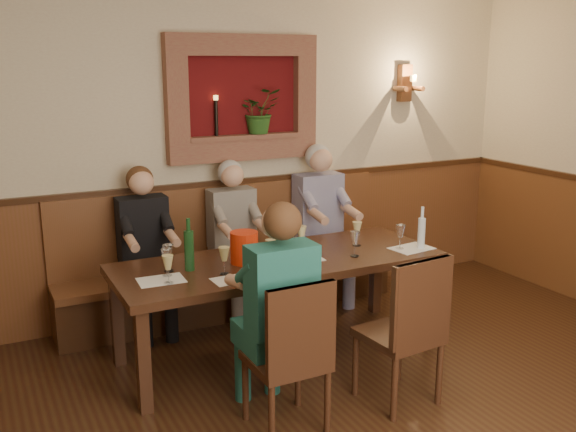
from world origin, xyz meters
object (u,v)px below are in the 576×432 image
person_bench_right (323,238)px  wine_bottle_green_a (281,234)px  person_bench_left (147,266)px  person_chair_front (275,330)px  wine_bottle_green_b (189,249)px  water_bottle (421,232)px  chair_near_right (400,359)px  person_bench_mid (236,254)px  spittoon_bucket (244,247)px  chair_near_left (287,385)px  bench (232,276)px  dining_table (279,268)px

person_bench_right → wine_bottle_green_a: bearing=-136.1°
wine_bottle_green_a → person_bench_left: bearing=136.3°
person_chair_front → wine_bottle_green_b: bearing=107.6°
person_bench_right → person_chair_front: bearing=-127.9°
wine_bottle_green_a → wine_bottle_green_b: size_ratio=1.10×
person_bench_left → person_bench_right: size_ratio=0.94×
person_bench_left → water_bottle: 2.18m
chair_near_right → wine_bottle_green_b: size_ratio=2.72×
person_bench_mid → person_chair_front: size_ratio=0.97×
chair_near_right → water_bottle: size_ratio=3.06×
person_bench_right → person_chair_front: 2.05m
person_bench_left → wine_bottle_green_b: person_bench_left is taller
person_bench_left → spittoon_bucket: person_bench_left is taller
person_bench_right → water_bottle: 1.15m
water_bottle → chair_near_left: bearing=-155.5°
bench → chair_near_right: 1.96m
bench → wine_bottle_green_a: (0.05, -0.88, 0.59)m
wine_bottle_green_b → wine_bottle_green_a: bearing=1.8°
chair_near_right → person_bench_right: 1.90m
wine_bottle_green_a → person_bench_right: bearing=43.9°
spittoon_bucket → dining_table: bearing=-5.9°
person_bench_mid → person_bench_right: bearing=-0.2°
bench → chair_near_right: bench is taller
spittoon_bucket → water_bottle: 1.39m
spittoon_bucket → wine_bottle_green_a: 0.32m
person_chair_front → water_bottle: person_chair_front is taller
spittoon_bucket → bench: bearing=74.0°
person_bench_mid → spittoon_bucket: bearing=-108.1°
dining_table → person_chair_front: bearing=-117.6°
person_bench_mid → spittoon_bucket: size_ratio=5.94×
person_bench_right → spittoon_bucket: 1.40m
chair_near_right → person_chair_front: (-0.79, 0.20, 0.28)m
chair_near_right → spittoon_bucket: 1.32m
person_chair_front → spittoon_bucket: 0.87m
water_bottle → wine_bottle_green_a: bearing=163.2°
wine_bottle_green_a → wine_bottle_green_b: wine_bottle_green_a is taller
chair_near_right → wine_bottle_green_a: (-0.34, 1.04, 0.63)m
person_bench_left → person_bench_mid: 0.77m
person_chair_front → wine_bottle_green_b: person_chair_front is taller
chair_near_right → wine_bottle_green_b: 1.58m
chair_near_right → spittoon_bucket: chair_near_right is taller
bench → spittoon_bucket: bearing=-106.0°
person_bench_right → spittoon_bucket: person_bench_right is taller
dining_table → water_bottle: water_bottle is taller
chair_near_left → water_bottle: bearing=23.9°
chair_near_left → wine_bottle_green_a: (0.45, 1.00, 0.64)m
chair_near_right → person_bench_right: bearing=70.1°
chair_near_right → person_chair_front: 0.86m
person_bench_mid → person_bench_right: 0.85m
chair_near_left → wine_bottle_green_b: bearing=104.3°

